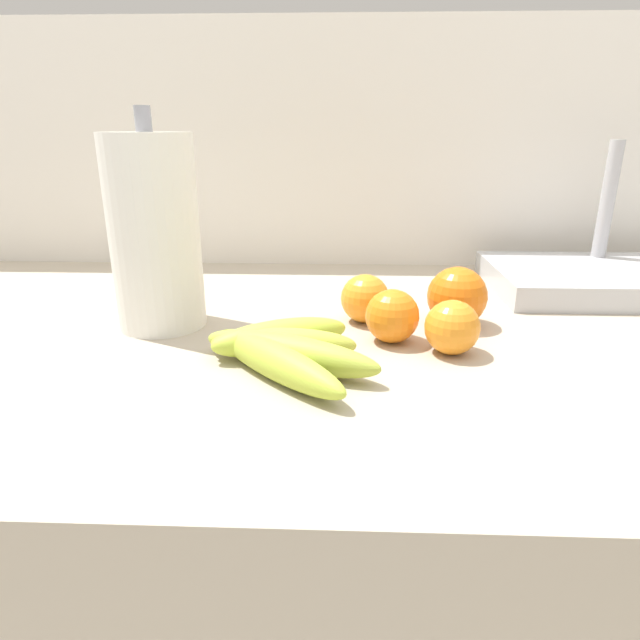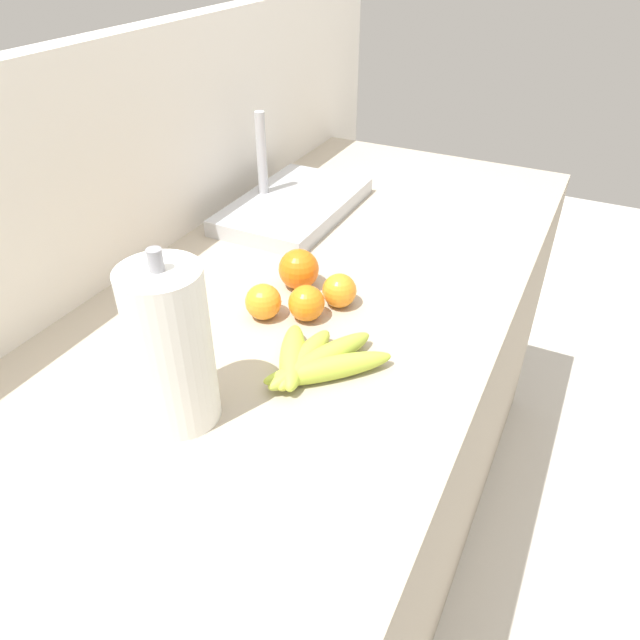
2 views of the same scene
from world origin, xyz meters
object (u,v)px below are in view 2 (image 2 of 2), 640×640
object	(u,v)px
banana_bunch	(313,361)
orange_front	(299,269)
orange_back_right	(339,291)
orange_right	(306,303)
orange_back_left	(263,302)
paper_towel_roll	(171,348)
sink_basin	(293,204)

from	to	relation	value
banana_bunch	orange_front	xyz separation A→B (m)	(0.22, 0.14, 0.02)
banana_bunch	orange_back_right	size ratio (longest dim) A/B	3.28
orange_right	orange_back_left	world-z (taller)	same
orange_front	orange_back_left	xyz separation A→B (m)	(-0.12, 0.01, -0.01)
orange_front	paper_towel_roll	world-z (taller)	paper_towel_roll
banana_bunch	orange_front	size ratio (longest dim) A/B	2.66
orange_front	paper_towel_roll	size ratio (longest dim) A/B	0.29
paper_towel_roll	orange_right	bearing A→B (deg)	-9.35
orange_right	sink_basin	xyz separation A→B (m)	(0.39, 0.24, -0.01)
orange_right	sink_basin	world-z (taller)	sink_basin
orange_front	orange_right	distance (m)	0.11
sink_basin	orange_back_right	bearing A→B (deg)	-139.67
orange_back_left	paper_towel_roll	distance (m)	0.29
orange_back_right	paper_towel_roll	size ratio (longest dim) A/B	0.23
orange_back_right	orange_front	xyz separation A→B (m)	(0.03, 0.10, 0.01)
banana_bunch	orange_back_left	world-z (taller)	orange_back_left
orange_right	orange_back_left	bearing A→B (deg)	112.79
orange_right	sink_basin	size ratio (longest dim) A/B	0.16
orange_front	orange_back_left	world-z (taller)	orange_front
orange_back_right	paper_towel_roll	world-z (taller)	paper_towel_roll
orange_right	paper_towel_roll	world-z (taller)	paper_towel_roll
orange_front	paper_towel_roll	bearing A→B (deg)	-177.87
banana_bunch	orange_back_left	distance (m)	0.18
orange_right	orange_front	bearing A→B (deg)	35.19
banana_bunch	orange_front	world-z (taller)	orange_front
banana_bunch	orange_front	bearing A→B (deg)	33.06
sink_basin	orange_right	bearing A→B (deg)	-148.42
paper_towel_roll	banana_bunch	bearing A→B (deg)	-36.20
paper_towel_roll	sink_basin	xyz separation A→B (m)	(0.70, 0.19, -0.10)
orange_front	paper_towel_roll	distance (m)	0.41
orange_right	orange_back_right	bearing A→B (deg)	-27.56
paper_towel_roll	sink_basin	world-z (taller)	paper_towel_roll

